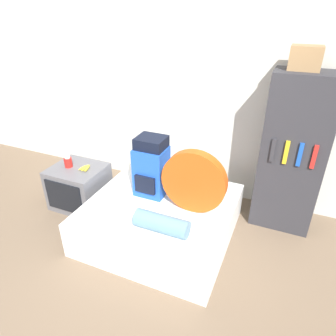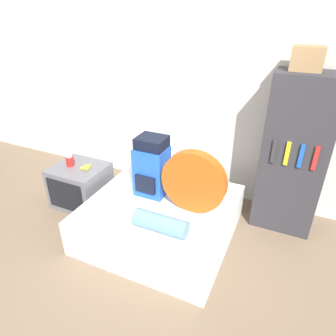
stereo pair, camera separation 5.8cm
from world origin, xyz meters
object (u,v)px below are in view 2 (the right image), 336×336
(sleeping_roll, at_px, (161,223))
(television, at_px, (81,186))
(tent_bag, at_px, (194,182))
(backpack, at_px, (152,167))
(bookshelf, at_px, (294,156))
(canister, at_px, (70,161))
(cardboard_box, at_px, (308,58))

(sleeping_roll, distance_m, television, 1.48)
(tent_bag, height_order, television, tent_bag)
(backpack, height_order, television, backpack)
(television, relative_size, bookshelf, 0.36)
(canister, relative_size, cardboard_box, 0.47)
(backpack, distance_m, sleeping_roll, 0.71)
(tent_bag, distance_m, bookshelf, 1.13)
(tent_bag, bearing_deg, canister, 178.16)
(tent_bag, relative_size, television, 1.05)
(backpack, xyz_separation_m, bookshelf, (1.38, 0.61, 0.14))
(tent_bag, relative_size, canister, 4.91)
(sleeping_roll, distance_m, bookshelf, 1.59)
(bookshelf, bearing_deg, sleeping_roll, -130.66)
(television, distance_m, cardboard_box, 2.90)
(backpack, relative_size, cardboard_box, 2.35)
(canister, bearing_deg, sleeping_roll, -18.65)
(television, height_order, canister, canister)
(sleeping_roll, relative_size, canister, 3.86)
(bookshelf, bearing_deg, cardboard_box, 148.03)
(sleeping_roll, height_order, cardboard_box, cardboard_box)
(sleeping_roll, distance_m, canister, 1.57)
(tent_bag, distance_m, television, 1.60)
(sleeping_roll, xyz_separation_m, bookshelf, (1.01, 1.17, 0.38))
(sleeping_roll, relative_size, cardboard_box, 1.84)
(sleeping_roll, xyz_separation_m, television, (-1.38, 0.51, -0.23))
(television, bearing_deg, sleeping_roll, -20.19)
(tent_bag, relative_size, cardboard_box, 2.33)
(television, xyz_separation_m, bookshelf, (2.39, 0.67, 0.60))
(tent_bag, xyz_separation_m, canister, (-1.64, 0.05, -0.14))
(television, bearing_deg, bookshelf, 15.65)
(tent_bag, bearing_deg, bookshelf, 40.40)
(canister, relative_size, bookshelf, 0.08)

